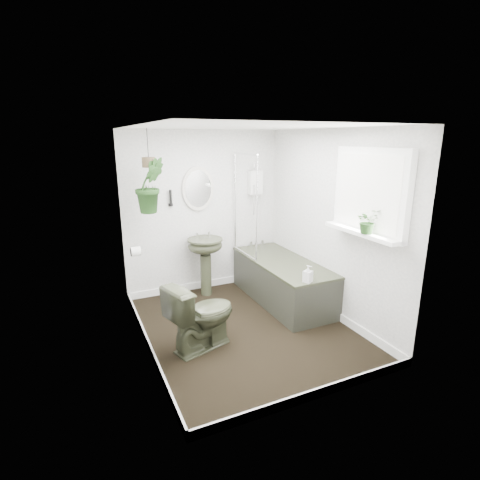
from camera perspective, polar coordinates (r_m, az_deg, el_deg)
name	(u,v)px	position (r m, az deg, el deg)	size (l,w,h in m)	color
floor	(245,328)	(4.59, 0.81, -13.32)	(2.30, 2.80, 0.02)	black
ceiling	(246,126)	(4.03, 0.93, 17.01)	(2.30, 2.80, 0.02)	white
wall_back	(203,212)	(5.44, -5.59, 4.21)	(2.30, 0.02, 2.30)	white
wall_front	(323,276)	(3.01, 12.59, -5.31)	(2.30, 0.02, 2.30)	white
wall_left	(140,247)	(3.82, -15.02, -1.02)	(0.02, 2.80, 2.30)	white
wall_right	(330,225)	(4.77, 13.56, 2.27)	(0.02, 2.80, 2.30)	white
skirting	(245,324)	(4.56, 0.81, -12.66)	(2.30, 2.80, 0.10)	white
bathtub	(282,281)	(5.21, 6.42, -6.17)	(0.72, 1.72, 0.58)	#323625
bath_screen	(245,206)	(5.20, 0.83, 5.25)	(0.04, 0.72, 1.40)	silver
shower_box	(255,182)	(5.62, 2.35, 8.77)	(0.20, 0.10, 0.35)	white
oval_mirror	(198,189)	(5.32, -6.39, 7.77)	(0.46, 0.03, 0.62)	beige
wall_sconce	(171,198)	(5.21, -10.52, 6.34)	(0.04, 0.04, 0.22)	black
toilet_roll_holder	(136,251)	(4.57, -15.63, -1.69)	(0.11, 0.11, 0.11)	white
window_recess	(370,192)	(4.11, 19.24, 6.91)	(0.08, 1.00, 0.90)	white
window_sill	(362,232)	(4.14, 18.03, 1.14)	(0.18, 1.00, 0.04)	white
window_blinds	(367,192)	(4.08, 18.78, 6.90)	(0.01, 0.86, 0.76)	white
toilet	(202,315)	(4.06, -5.84, -11.24)	(0.43, 0.75, 0.76)	#323625
pedestal_sink	(206,267)	(5.35, -5.24, -4.08)	(0.49, 0.42, 0.84)	#323625
sill_plant	(368,221)	(3.99, 18.88, 2.73)	(0.23, 0.20, 0.26)	black
hanging_plant	(150,185)	(4.70, -13.52, 8.09)	(0.37, 0.30, 0.67)	black
soap_bottle	(308,274)	(4.38, 10.31, -5.09)	(0.09, 0.09, 0.20)	black
hanging_pot	(149,162)	(4.68, -13.74, 11.43)	(0.16, 0.16, 0.12)	#4D3F2A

